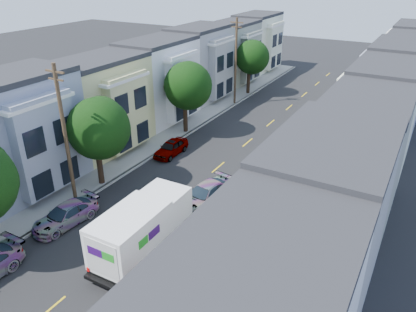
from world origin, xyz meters
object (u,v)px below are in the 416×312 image
tree_d (187,86)px  parked_right_d (324,117)px  utility_pole_near (66,137)px  parked_right_b (151,311)px  tree_far_r (354,84)px  parked_left_d (171,148)px  parked_right_c (303,139)px  tree_e (252,57)px  lead_sedan (205,195)px  tree_c (98,128)px  fedex_truck (142,227)px  utility_pole_far (236,62)px  parked_left_c (66,215)px

tree_d → parked_right_d: (11.20, 9.91, -4.29)m
utility_pole_near → parked_right_b: bearing=-28.0°
tree_far_r → parked_left_d: (-11.79, -18.08, -3.15)m
tree_far_r → parked_right_c: 11.06m
tree_far_r → parked_right_b: tree_far_r is taller
tree_d → tree_far_r: 18.51m
parked_left_d → parked_right_c: (9.80, 7.64, 0.09)m
tree_d → parked_left_d: bearing=-74.7°
tree_e → lead_sedan: tree_e is taller
tree_e → parked_right_b: (11.20, -36.58, -4.18)m
tree_c → parked_right_c: tree_c is taller
tree_d → parked_left_d: size_ratio=1.75×
tree_far_r → fedex_truck: 30.84m
tree_e → utility_pole_far: utility_pole_far is taller
tree_e → utility_pole_near: bearing=-90.0°
utility_pole_near → parked_right_c: utility_pole_near is taller
tree_d → utility_pole_near: bearing=-90.0°
tree_d → parked_left_c: (1.40, -17.48, -4.24)m
fedex_truck → tree_c: bearing=146.0°
utility_pole_far → parked_right_d: utility_pole_far is taller
tree_c → tree_e: size_ratio=1.01×
tree_far_r → lead_sedan: size_ratio=1.13×
lead_sedan → parked_right_c: bearing=86.3°
tree_e → tree_far_r: 13.45m
parked_right_b → parked_right_c: parked_right_c is taller
parked_left_c → parked_right_c: parked_right_c is taller
tree_e → lead_sedan: 27.60m
tree_far_r → fedex_truck: size_ratio=0.78×
utility_pole_far → parked_right_b: (11.20, -31.96, -4.49)m
tree_c → tree_e: (-0.00, 27.62, 0.09)m
utility_pole_far → lead_sedan: (8.13, -21.43, -4.43)m
tree_c → parked_right_d: tree_c is taller
parked_right_c → parked_right_d: (0.00, 7.42, -0.14)m
utility_pole_far → parked_left_d: 16.52m
parked_right_c → utility_pole_far: bearing=139.2°
parked_left_d → parked_right_b: 18.86m
tree_e → parked_right_c: (11.20, -12.83, -4.08)m
fedex_truck → parked_left_d: (-6.31, 12.21, -1.18)m
parked_left_d → parked_right_b: size_ratio=0.87×
utility_pole_far → parked_left_c: size_ratio=2.22×
parked_left_c → parked_left_d: parked_left_c is taller
parked_left_d → parked_right_d: 17.96m
tree_d → utility_pole_far: bearing=90.0°
tree_e → lead_sedan: (8.13, -26.05, -4.13)m
tree_far_r → tree_c: bearing=-117.6°
lead_sedan → parked_left_c: lead_sedan is taller
parked_left_d → utility_pole_near: bearing=-98.6°
parked_left_c → parked_right_c: size_ratio=0.88×
lead_sedan → parked_right_c: size_ratio=0.94×
tree_c → lead_sedan: (8.13, 1.56, -4.04)m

